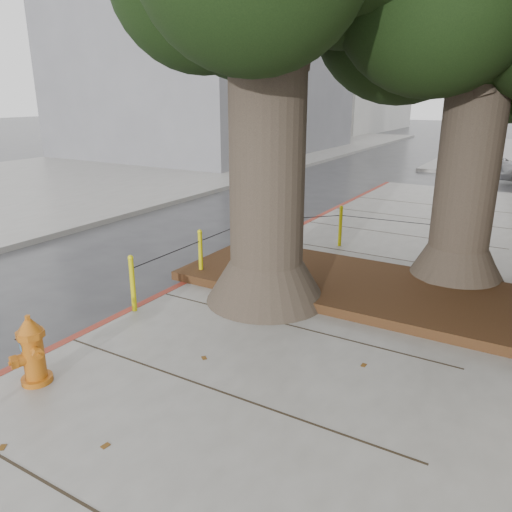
# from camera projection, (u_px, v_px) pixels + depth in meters

# --- Properties ---
(ground) EXTENTS (140.00, 140.00, 0.00)m
(ground) POSITION_uv_depth(u_px,v_px,m) (180.00, 388.00, 6.22)
(ground) COLOR #28282B
(ground) RESTS_ON ground
(sidewalk_opposite) EXTENTS (14.00, 60.00, 0.15)m
(sidewalk_opposite) POSITION_uv_depth(u_px,v_px,m) (71.00, 178.00, 21.17)
(sidewalk_opposite) COLOR slate
(sidewalk_opposite) RESTS_ON ground
(curb_red) EXTENTS (0.14, 26.00, 0.16)m
(curb_red) POSITION_uv_depth(u_px,v_px,m) (181.00, 288.00, 9.21)
(curb_red) COLOR maroon
(curb_red) RESTS_ON ground
(planter_bed) EXTENTS (6.40, 2.60, 0.16)m
(planter_bed) POSITION_uv_depth(u_px,v_px,m) (358.00, 286.00, 8.90)
(planter_bed) COLOR black
(planter_bed) RESTS_ON sidewalk_main
(building_far_grey) EXTENTS (12.00, 16.00, 12.00)m
(building_far_grey) POSITION_uv_depth(u_px,v_px,m) (212.00, 49.00, 29.63)
(building_far_grey) COLOR slate
(building_far_grey) RESTS_ON ground
(building_far_white) EXTENTS (12.00, 18.00, 15.00)m
(building_far_white) POSITION_uv_depth(u_px,v_px,m) (331.00, 51.00, 48.94)
(building_far_white) COLOR silver
(building_far_white) RESTS_ON ground
(bollard_ring) EXTENTS (3.79, 5.39, 0.95)m
(bollard_ring) POSITION_uv_depth(u_px,v_px,m) (283.00, 242.00, 10.01)
(bollard_ring) COLOR #CAC20B
(bollard_ring) RESTS_ON sidewalk_main
(fire_hydrant) EXTENTS (0.47, 0.47, 0.88)m
(fire_hydrant) POSITION_uv_depth(u_px,v_px,m) (32.00, 350.00, 5.95)
(fire_hydrant) COLOR #C36314
(fire_hydrant) RESTS_ON sidewalk_main
(car_dark) EXTENTS (1.94, 4.65, 1.34)m
(car_dark) POSITION_uv_depth(u_px,v_px,m) (252.00, 148.00, 26.99)
(car_dark) COLOR black
(car_dark) RESTS_ON ground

